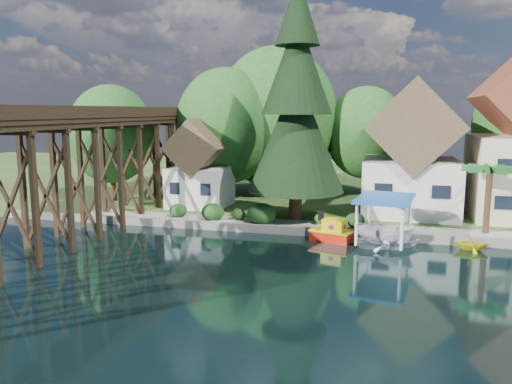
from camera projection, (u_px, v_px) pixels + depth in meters
ground at (292, 270)px, 28.52m from camera, size 140.00×140.00×0.00m
bank at (342, 183)px, 60.97m from camera, size 140.00×52.00×0.50m
seawall at (368, 235)px, 35.13m from camera, size 60.00×0.40×0.62m
promenade at (397, 230)px, 35.84m from camera, size 50.00×2.60×0.06m
trestle_bridge at (90, 161)px, 36.53m from camera, size 4.12×44.18×9.30m
house_left at (411, 158)px, 41.25m from camera, size 7.64×8.64×11.02m
shed at (200, 169)px, 44.46m from camera, size 5.09×5.40×7.85m
bg_trees at (343, 129)px, 47.40m from camera, size 49.90×13.30×10.57m
shrubs at (255, 213)px, 38.30m from camera, size 15.76×2.47×1.70m
conifer at (297, 106)px, 37.95m from camera, size 7.46×7.46×18.37m
palm_tree at (490, 171)px, 34.15m from camera, size 4.22×4.22×5.03m
tugboat at (332, 232)px, 34.66m from camera, size 3.24×2.39×2.10m
boat_white_a at (389, 240)px, 33.26m from camera, size 5.01×4.23×0.89m
boat_canopy at (384, 224)px, 33.71m from camera, size 4.28×5.53×3.26m
boat_yellow at (471, 242)px, 32.40m from camera, size 2.22×1.92×1.15m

